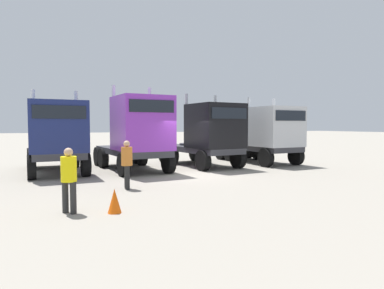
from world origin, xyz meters
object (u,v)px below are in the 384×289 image
Objects in this scene: semi_truck_purple at (138,133)px; semi_truck_silver at (268,134)px; visitor_in_hivis at (69,175)px; visitor_with_camera at (127,161)px; semi_truck_black at (209,134)px; traffic_cone_mid at (115,201)px; semi_truck_navy at (57,137)px.

semi_truck_purple reaches higher than semi_truck_silver.
visitor_in_hivis is at bearing -32.36° from semi_truck_purple.
semi_truck_silver is 10.58m from visitor_with_camera.
semi_truck_black is 3.46× the size of visitor_with_camera.
visitor_with_camera is 3.49m from traffic_cone_mid.
semi_truck_silver reaches higher than visitor_with_camera.
semi_truck_black is (4.02, 0.37, -0.12)m from semi_truck_purple.
traffic_cone_mid is at bearing -23.95° from semi_truck_purple.
semi_truck_purple is 4.65m from visitor_with_camera.
semi_truck_black is at bearing -92.64° from semi_truck_silver.
visitor_in_hivis is at bearing 58.71° from visitor_with_camera.
semi_truck_purple is at bearing -92.59° from semi_truck_black.
semi_truck_purple is 8.05m from visitor_in_hivis.
visitor_with_camera is (-1.44, -4.32, -0.92)m from semi_truck_purple.
visitor_in_hivis is 3.54m from visitor_with_camera.
semi_truck_purple reaches higher than visitor_in_hivis.
semi_truck_navy is at bearing -60.16° from visitor_with_camera.
traffic_cone_mid is (-2.43, -7.59, -1.62)m from semi_truck_purple.
semi_truck_purple is (3.70, -0.54, 0.18)m from semi_truck_navy.
visitor_with_camera reaches higher than visitor_in_hivis.
semi_truck_silver is at bearing 38.02° from traffic_cone_mid.
semi_truck_black is 3.93m from semi_truck_silver.
semi_truck_black reaches higher than visitor_in_hivis.
semi_truck_purple is 1.04× the size of semi_truck_black.
traffic_cone_mid is (-10.37, -8.11, -1.44)m from semi_truck_silver.
semi_truck_black reaches higher than traffic_cone_mid.
traffic_cone_mid is (1.27, -8.13, -1.44)m from semi_truck_navy.
semi_truck_purple is at bearing 22.58° from visitor_in_hivis.
semi_truck_navy is 5.41m from visitor_with_camera.
semi_truck_navy reaches higher than traffic_cone_mid.
semi_truck_navy reaches higher than visitor_in_hivis.
semi_truck_black is at bearing 3.76° from visitor_in_hivis.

